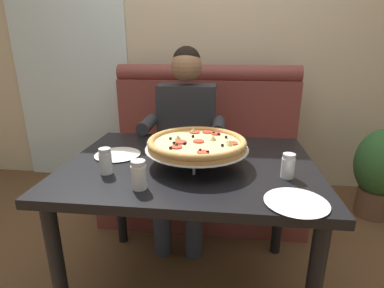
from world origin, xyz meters
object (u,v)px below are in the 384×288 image
booth_bench (204,161)px  plate_near_right (118,153)px  potted_plant (379,169)px  diner_main (185,132)px  shaker_oregano (139,177)px  patio_chair (104,113)px  shaker_parmesan (106,163)px  dining_table (190,180)px  shaker_pepper_flakes (288,168)px  pizza (197,144)px  plate_near_left (296,201)px

booth_bench → plate_near_right: (-0.37, -0.86, 0.36)m
plate_near_right → potted_plant: plate_near_right is taller
diner_main → shaker_oregano: bearing=-93.0°
patio_chair → shaker_parmesan: bearing=-66.9°
dining_table → patio_chair: patio_chair is taller
booth_bench → shaker_oregano: bearing=-97.6°
potted_plant → plate_near_right: bearing=-153.0°
dining_table → patio_chair: 2.36m
shaker_parmesan → potted_plant: size_ratio=0.16×
potted_plant → shaker_pepper_flakes: bearing=-131.1°
pizza → patio_chair: (-1.30, 2.01, -0.32)m
patio_chair → potted_plant: bearing=-22.7°
booth_bench → shaker_pepper_flakes: (0.42, -1.04, 0.39)m
pizza → plate_near_right: size_ratio=2.08×
dining_table → pizza: 0.20m
booth_bench → shaker_oregano: size_ratio=13.03×
shaker_pepper_flakes → pizza: bearing=164.3°
dining_table → diner_main: 0.65m
shaker_parmesan → booth_bench: bearing=72.4°
diner_main → potted_plant: (1.44, 0.27, -0.32)m
plate_near_left → potted_plant: 1.60m
potted_plant → dining_table: bearing=-145.6°
shaker_parmesan → shaker_oregano: shaker_oregano is taller
plate_near_right → shaker_oregano: bearing=-58.3°
pizza → shaker_pepper_flakes: bearing=-15.7°
shaker_pepper_flakes → shaker_oregano: (-0.58, -0.17, 0.00)m
pizza → dining_table: bearing=150.6°
plate_near_left → plate_near_right: same height
booth_bench → plate_near_left: (0.41, -1.26, 0.36)m
diner_main → potted_plant: diner_main is taller
shaker_parmesan → shaker_oregano: size_ratio=0.99×
pizza → plate_near_right: 0.42m
shaker_oregano → potted_plant: (1.49, 1.21, -0.41)m
pizza → plate_near_left: 0.51m
plate_near_left → potted_plant: bearing=54.0°
dining_table → plate_near_right: bearing=173.1°
booth_bench → plate_near_left: booth_bench is taller
shaker_parmesan → potted_plant: bearing=32.9°
dining_table → pizza: pizza is taller
shaker_pepper_flakes → plate_near_right: bearing=167.7°
dining_table → shaker_pepper_flakes: (0.42, -0.13, 0.14)m
booth_bench → plate_near_right: bearing=-113.4°
shaker_parmesan → plate_near_left: (0.76, -0.18, -0.04)m
diner_main → shaker_oregano: 0.94m
plate_near_left → potted_plant: plate_near_left is taller
shaker_parmesan → potted_plant: shaker_parmesan is taller
shaker_oregano → plate_near_right: shaker_oregano is taller
pizza → shaker_pepper_flakes: size_ratio=4.55×
patio_chair → shaker_pepper_flakes: bearing=-51.5°
diner_main → plate_near_left: 1.12m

